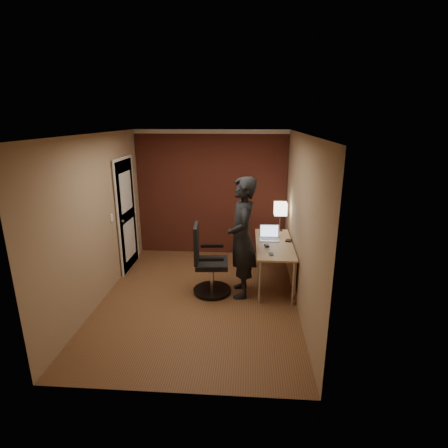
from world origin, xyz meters
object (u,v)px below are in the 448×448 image
at_px(desk, 278,250).
at_px(person, 242,238).
at_px(office_chair, 207,264).
at_px(phone, 271,254).
at_px(laptop, 269,235).
at_px(desk_lamp, 280,209).
at_px(wallet, 289,241).
at_px(mouse, 267,246).

bearing_deg(desk, person, -146.44).
bearing_deg(office_chair, phone, -5.85).
bearing_deg(person, office_chair, -94.08).
distance_m(desk, laptop, 0.32).
bearing_deg(desk_lamp, phone, -100.68).
bearing_deg(desk, phone, -106.75).
distance_m(phone, wallet, 0.69).
distance_m(desk_lamp, office_chair, 1.72).
distance_m(wallet, person, 0.94).
bearing_deg(office_chair, laptop, 31.54).
distance_m(laptop, mouse, 0.39).
relative_size(desk, laptop, 4.49).
bearing_deg(mouse, office_chair, -178.45).
relative_size(desk, office_chair, 1.34).
xyz_separation_m(laptop, person, (-0.46, -0.61, 0.15)).
xyz_separation_m(mouse, person, (-0.40, -0.22, 0.20)).
height_order(desk, wallet, wallet).
bearing_deg(office_chair, wallet, 21.13).
height_order(wallet, office_chair, office_chair).
bearing_deg(phone, laptop, 85.22).
relative_size(desk, phone, 13.04).
height_order(laptop, phone, laptop).
distance_m(phone, office_chair, 1.02).
xyz_separation_m(office_chair, person, (0.54, 0.01, 0.45)).
xyz_separation_m(desk_lamp, wallet, (0.11, -0.54, -0.41)).
relative_size(desk, wallet, 13.64).
xyz_separation_m(desk_lamp, phone, (-0.22, -1.15, -0.41)).
bearing_deg(wallet, person, -146.97).
height_order(desk, laptop, laptop).
xyz_separation_m(mouse, office_chair, (-0.94, -0.23, -0.25)).
bearing_deg(desk, wallet, 31.10).
distance_m(desk, mouse, 0.31).
xyz_separation_m(wallet, person, (-0.77, -0.50, 0.20)).
xyz_separation_m(laptop, phone, (-0.01, -0.71, -0.06)).
xyz_separation_m(phone, person, (-0.45, 0.11, 0.21)).
xyz_separation_m(desk, desk_lamp, (0.06, 0.64, 0.55)).
relative_size(mouse, office_chair, 0.09).
bearing_deg(wallet, office_chair, -158.87).
relative_size(wallet, office_chair, 0.10).
distance_m(mouse, person, 0.49).
bearing_deg(desk_lamp, laptop, -115.66).
bearing_deg(desk_lamp, desk, -95.71).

